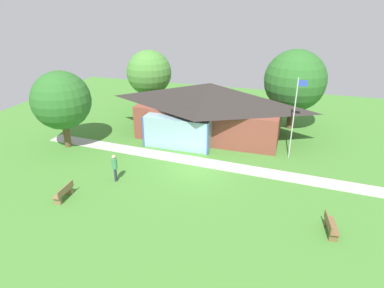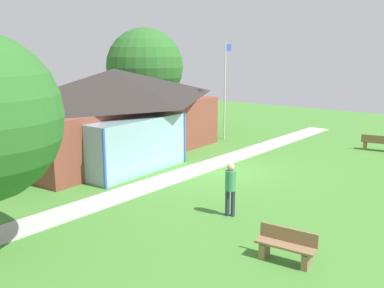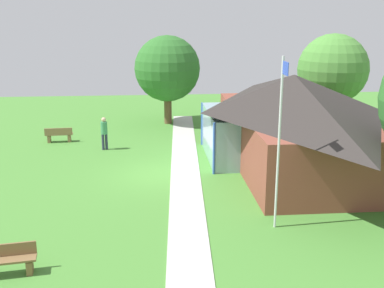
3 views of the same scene
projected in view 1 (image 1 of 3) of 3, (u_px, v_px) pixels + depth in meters
ground_plane at (197, 169)px, 22.24m from camera, size 44.00×44.00×0.00m
pavilion at (208, 109)px, 26.69m from camera, size 11.99×6.77×4.30m
footpath at (202, 162)px, 23.13m from camera, size 24.92×2.73×0.03m
flagpole at (294, 115)px, 22.60m from camera, size 0.64×0.08×5.66m
bench_lawn_far_right at (330, 226)px, 16.10m from camera, size 0.65×1.55×0.84m
bench_front_left at (64, 193)px, 18.84m from camera, size 0.54×1.53×0.84m
visitor_strolling_lawn at (115, 166)px, 20.47m from camera, size 0.34×0.34×1.74m
tree_behind_pavilion_left at (149, 73)px, 32.19m from camera, size 4.26×4.26×5.85m
tree_west_hedge at (61, 101)px, 24.19m from camera, size 4.20×4.20×5.69m
tree_behind_pavilion_right at (295, 81)px, 27.55m from camera, size 5.01×5.01×6.61m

